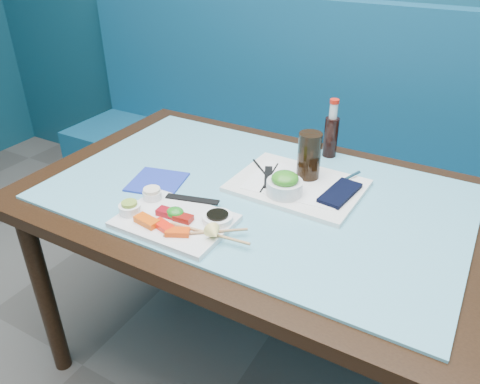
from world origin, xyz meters
The scene contains 34 objects.
booth_bench centered at (0.00, 2.29, 0.37)m, with size 3.00×0.56×1.17m.
dining_table centered at (0.00, 1.45, 0.67)m, with size 1.40×0.90×0.75m.
glass_top centered at (0.00, 1.45, 0.75)m, with size 1.22×0.76×0.01m, color #62AFC5.
sashimi_plate centered at (-0.11, 1.19, 0.77)m, with size 0.30×0.21×0.02m, color white.
salmon_left centered at (-0.16, 1.13, 0.78)m, with size 0.07×0.03×0.02m, color #EB5009.
salmon_mid centered at (-0.11, 1.14, 0.78)m, with size 0.06×0.03×0.01m, color #FF1D0A.
salmon_right centered at (-0.06, 1.13, 0.78)m, with size 0.06×0.03×0.01m, color #EF4109.
tuna_left centered at (-0.14, 1.19, 0.78)m, with size 0.05×0.03×0.02m, color maroon.
tuna_right centered at (-0.08, 1.19, 0.78)m, with size 0.05×0.03×0.02m, color maroon.
seaweed_garnish centered at (-0.11, 1.20, 0.79)m, with size 0.05×0.04×0.03m, color #1E7F1D.
ramekin_wasabi centered at (-0.23, 1.15, 0.79)m, with size 0.06×0.06×0.03m, color white.
wasabi_fill centered at (-0.23, 1.15, 0.80)m, with size 0.04×0.04×0.01m, color #7FA334.
ramekin_ginger centered at (-0.23, 1.24, 0.78)m, with size 0.05×0.05×0.02m, color white.
ginger_fill centered at (-0.23, 1.24, 0.80)m, with size 0.05×0.05×0.01m, color #EFE2C4.
soy_dish centered at (0.00, 1.24, 0.78)m, with size 0.08×0.08×0.02m, color white.
soy_fill centered at (0.00, 1.24, 0.79)m, with size 0.06×0.06×0.01m, color black.
lemon_wedge centered at (0.04, 1.16, 0.80)m, with size 0.04×0.04×0.03m, color #FDE778.
chopstick_sleeve centered at (-0.12, 1.29, 0.78)m, with size 0.16×0.02×0.00m, color black.
wooden_chopstick_a centered at (0.00, 1.17, 0.78)m, with size 0.01×0.01×0.22m, color #AA7A50.
wooden_chopstick_b centered at (0.01, 1.17, 0.78)m, with size 0.01×0.01×0.23m, color tan.
serving_tray centered at (0.10, 1.53, 0.77)m, with size 0.38×0.29×0.01m, color white.
paper_placemat centered at (0.10, 1.53, 0.77)m, with size 0.29×0.21×0.00m, color white.
seaweed_bowl centered at (0.09, 1.46, 0.79)m, with size 0.11×0.11×0.04m, color silver.
seaweed_salad centered at (0.09, 1.46, 0.82)m, with size 0.08×0.08×0.04m, color #31831E.
cola_glass centered at (0.11, 1.59, 0.85)m, with size 0.07×0.07×0.15m, color black.
navy_pouch centered at (0.24, 1.53, 0.78)m, with size 0.07×0.16×0.01m, color black.
fork centered at (0.23, 1.64, 0.78)m, with size 0.01×0.01×0.10m, color white.
black_chopstick_a centered at (0.00, 1.52, 0.78)m, with size 0.01×0.01×0.25m, color black.
black_chopstick_b centered at (0.01, 1.52, 0.77)m, with size 0.01×0.01×0.20m, color black.
tray_sleeve centered at (0.01, 1.52, 0.77)m, with size 0.02×0.14×0.00m, color black.
cola_bottle_body centered at (0.11, 1.80, 0.83)m, with size 0.05×0.05×0.14m, color black.
cola_bottle_neck centered at (0.11, 1.80, 0.92)m, with size 0.03×0.03×0.05m, color silver.
cola_bottle_cap centered at (0.11, 1.80, 0.95)m, with size 0.03×0.03×0.01m, color red.
blue_napkin centered at (-0.29, 1.34, 0.76)m, with size 0.16×0.16×0.01m, color #1C2F9A.
Camera 1 is at (0.56, 0.36, 1.47)m, focal length 35.00 mm.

